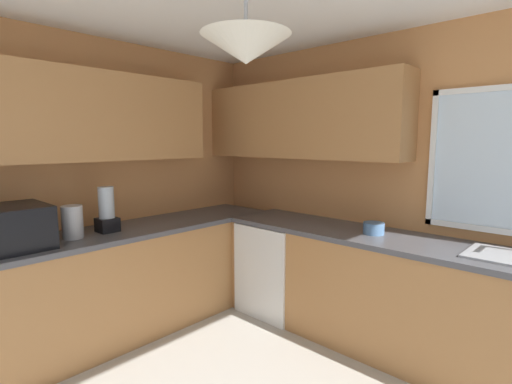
{
  "coord_description": "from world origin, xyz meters",
  "views": [
    {
      "loc": [
        1.34,
        -1.36,
        1.61
      ],
      "look_at": [
        -0.5,
        0.61,
        1.25
      ],
      "focal_mm": 26.74,
      "sensor_mm": 36.0,
      "label": 1
    }
  ],
  "objects": [
    {
      "name": "room_shell",
      "position": [
        -0.76,
        0.56,
        1.78
      ],
      "size": [
        3.85,
        3.49,
        2.53
      ],
      "color": "#C6844C",
      "rests_on": "ground_plane"
    },
    {
      "name": "counter_run_left",
      "position": [
        -1.55,
        0.0,
        0.45
      ],
      "size": [
        0.65,
        3.1,
        0.89
      ],
      "color": "#AD7542",
      "rests_on": "ground_plane"
    },
    {
      "name": "counter_run_back",
      "position": [
        0.21,
        1.37,
        0.45
      ],
      "size": [
        2.94,
        0.65,
        0.89
      ],
      "color": "#AD7542",
      "rests_on": "ground_plane"
    },
    {
      "name": "dishwasher",
      "position": [
        -0.89,
        1.34,
        0.42
      ],
      "size": [
        0.6,
        0.6,
        0.85
      ],
      "primitive_type": "cube",
      "color": "white",
      "rests_on": "ground_plane"
    },
    {
      "name": "microwave",
      "position": [
        -1.55,
        -0.63,
        1.04
      ],
      "size": [
        0.48,
        0.36,
        0.29
      ],
      "primitive_type": "cube",
      "color": "black",
      "rests_on": "counter_run_left"
    },
    {
      "name": "kettle",
      "position": [
        -1.53,
        -0.27,
        1.02
      ],
      "size": [
        0.15,
        0.15,
        0.25
      ],
      "primitive_type": "cylinder",
      "color": "#B7B7BC",
      "rests_on": "counter_run_left"
    },
    {
      "name": "bowl",
      "position": [
        0.03,
        1.37,
        0.94
      ],
      "size": [
        0.16,
        0.16,
        0.09
      ],
      "primitive_type": "cylinder",
      "color": "#4C7099",
      "rests_on": "counter_run_back"
    },
    {
      "name": "blender_appliance",
      "position": [
        -1.55,
        0.0,
        1.05
      ],
      "size": [
        0.15,
        0.15,
        0.36
      ],
      "color": "black",
      "rests_on": "counter_run_left"
    }
  ]
}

